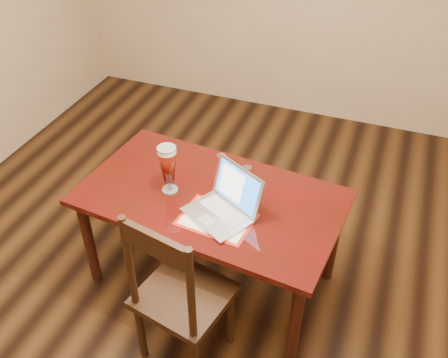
% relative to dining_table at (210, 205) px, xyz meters
% --- Properties ---
extents(ground, '(5.00, 5.00, 0.00)m').
position_rel_dining_table_xyz_m(ground, '(-0.01, -0.09, -0.66)').
color(ground, black).
rests_on(ground, ground).
extents(room_shell, '(4.51, 5.01, 2.71)m').
position_rel_dining_table_xyz_m(room_shell, '(-0.01, -0.09, 1.11)').
color(room_shell, tan).
rests_on(room_shell, ground).
extents(dining_table, '(1.63, 1.03, 1.04)m').
position_rel_dining_table_xyz_m(dining_table, '(0.00, 0.00, 0.00)').
color(dining_table, '#460909').
rests_on(dining_table, ground).
extents(dining_chair, '(0.55, 0.53, 1.09)m').
position_rel_dining_table_xyz_m(dining_chair, '(0.06, -0.59, -0.14)').
color(dining_chair, black).
rests_on(dining_chair, ground).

